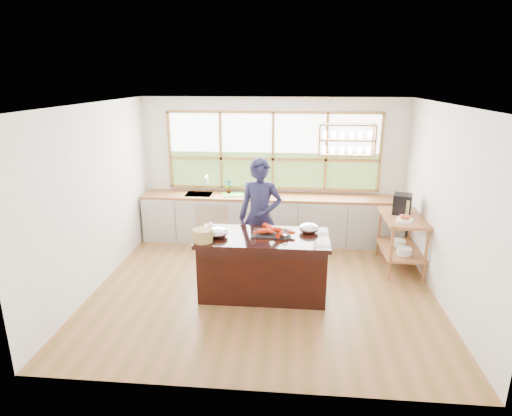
# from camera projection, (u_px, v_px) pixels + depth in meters

# --- Properties ---
(ground_plane) EXTENTS (5.00, 5.00, 0.00)m
(ground_plane) POSITION_uv_depth(u_px,v_px,m) (264.00, 287.00, 6.48)
(ground_plane) COLOR #995F39
(room_shell) EXTENTS (5.02, 4.52, 2.71)m
(room_shell) POSITION_uv_depth(u_px,v_px,m) (269.00, 167.00, 6.46)
(room_shell) COLOR white
(room_shell) RESTS_ON ground_plane
(back_counter) EXTENTS (4.90, 0.63, 0.90)m
(back_counter) POSITION_uv_depth(u_px,v_px,m) (270.00, 218.00, 8.20)
(back_counter) COLOR #AAA8A1
(back_counter) RESTS_ON ground_plane
(right_shelf_unit) EXTENTS (0.62, 1.10, 0.90)m
(right_shelf_unit) POSITION_uv_depth(u_px,v_px,m) (402.00, 234.00, 6.96)
(right_shelf_unit) COLOR #A25A36
(right_shelf_unit) RESTS_ON ground_plane
(island) EXTENTS (1.85, 0.90, 0.90)m
(island) POSITION_uv_depth(u_px,v_px,m) (263.00, 265.00, 6.16)
(island) COLOR black
(island) RESTS_ON ground_plane
(cook) EXTENTS (0.73, 0.52, 1.88)m
(cook) POSITION_uv_depth(u_px,v_px,m) (260.00, 218.00, 6.69)
(cook) COLOR #1C1C3D
(cook) RESTS_ON ground_plane
(potted_plant) EXTENTS (0.17, 0.13, 0.29)m
(potted_plant) POSITION_uv_depth(u_px,v_px,m) (228.00, 187.00, 8.15)
(potted_plant) COLOR slate
(potted_plant) RESTS_ON back_counter
(cutting_board) EXTENTS (0.45, 0.38, 0.01)m
(cutting_board) POSITION_uv_depth(u_px,v_px,m) (233.00, 195.00, 8.13)
(cutting_board) COLOR #54CD3F
(cutting_board) RESTS_ON back_counter
(espresso_machine) EXTENTS (0.36, 0.37, 0.32)m
(espresso_machine) POSITION_uv_depth(u_px,v_px,m) (402.00, 204.00, 6.99)
(espresso_machine) COLOR black
(espresso_machine) RESTS_ON right_shelf_unit
(wine_bottle) EXTENTS (0.09, 0.09, 0.27)m
(wine_bottle) POSITION_uv_depth(u_px,v_px,m) (408.00, 208.00, 6.85)
(wine_bottle) COLOR tan
(wine_bottle) RESTS_ON right_shelf_unit
(fruit_bowl) EXTENTS (0.26, 0.26, 0.11)m
(fruit_bowl) POSITION_uv_depth(u_px,v_px,m) (405.00, 219.00, 6.62)
(fruit_bowl) COLOR white
(fruit_bowl) RESTS_ON right_shelf_unit
(slate_board) EXTENTS (0.56, 0.42, 0.02)m
(slate_board) POSITION_uv_depth(u_px,v_px,m) (272.00, 234.00, 6.10)
(slate_board) COLOR black
(slate_board) RESTS_ON island
(lobster_pile) EXTENTS (0.52, 0.44, 0.08)m
(lobster_pile) POSITION_uv_depth(u_px,v_px,m) (274.00, 230.00, 6.08)
(lobster_pile) COLOR red
(lobster_pile) RESTS_ON slate_board
(mixing_bowl_left) EXTENTS (0.29, 0.29, 0.14)m
(mixing_bowl_left) POSITION_uv_depth(u_px,v_px,m) (218.00, 232.00, 5.99)
(mixing_bowl_left) COLOR #B5B7BC
(mixing_bowl_left) RESTS_ON island
(mixing_bowl_right) EXTENTS (0.29, 0.29, 0.14)m
(mixing_bowl_right) POSITION_uv_depth(u_px,v_px,m) (309.00, 228.00, 6.16)
(mixing_bowl_right) COLOR #B5B7BC
(mixing_bowl_right) RESTS_ON island
(wine_glass) EXTENTS (0.08, 0.08, 0.22)m
(wine_glass) POSITION_uv_depth(u_px,v_px,m) (285.00, 233.00, 5.69)
(wine_glass) COLOR white
(wine_glass) RESTS_ON island
(wicker_basket) EXTENTS (0.27, 0.27, 0.17)m
(wicker_basket) POSITION_uv_depth(u_px,v_px,m) (203.00, 235.00, 5.80)
(wicker_basket) COLOR tan
(wicker_basket) RESTS_ON island
(parchment_roll) EXTENTS (0.23, 0.30, 0.08)m
(parchment_roll) POSITION_uv_depth(u_px,v_px,m) (214.00, 228.00, 6.24)
(parchment_roll) COLOR white
(parchment_roll) RESTS_ON island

